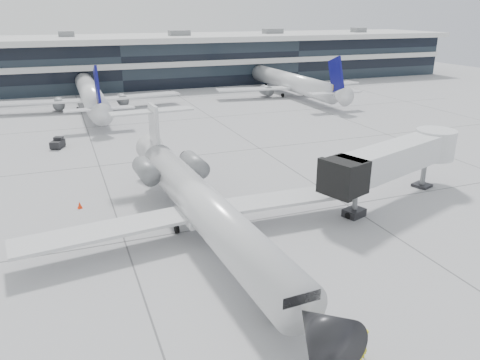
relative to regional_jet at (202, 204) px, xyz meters
name	(u,v)px	position (x,y,z in m)	size (l,w,h in m)	color
ground	(245,222)	(4.11, 1.14, -2.73)	(220.00, 220.00, 0.00)	#959598
terminal	(115,64)	(4.11, 83.14, 2.27)	(170.00, 22.00, 10.00)	black
bg_jet_center	(92,109)	(-3.89, 56.14, -2.73)	(32.00, 40.00, 9.60)	silver
bg_jet_right	(289,95)	(36.11, 56.14, -2.73)	(32.00, 40.00, 9.60)	silver
regional_jet	(202,204)	(0.00, 0.00, 0.00)	(27.72, 34.58, 7.99)	silver
jet_bridge	(400,157)	(19.28, 0.86, 1.38)	(17.15, 8.49, 5.64)	#ADAFB2
ramp_worker	(363,344)	(3.48, -16.33, -1.82)	(0.66, 0.44, 1.82)	#FFF21A
baggage_tug	(293,298)	(2.21, -11.15, -2.02)	(2.18, 2.81, 1.57)	white
traffic_cone	(80,205)	(-8.71, 9.22, -2.43)	(0.49, 0.49, 0.63)	#FE340D
far_tug	(58,143)	(-10.11, 30.88, -2.12)	(2.03, 2.47, 1.36)	black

